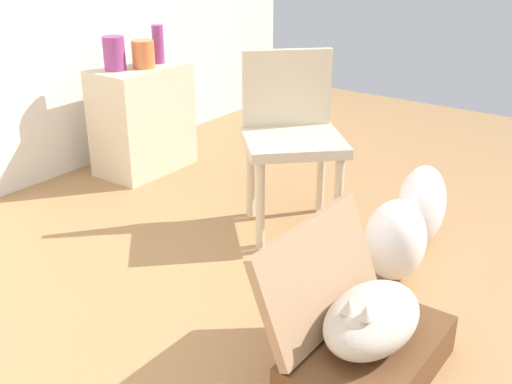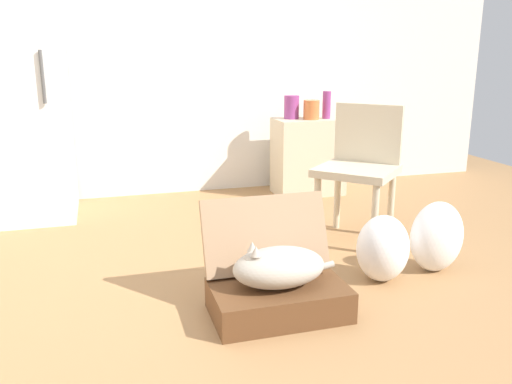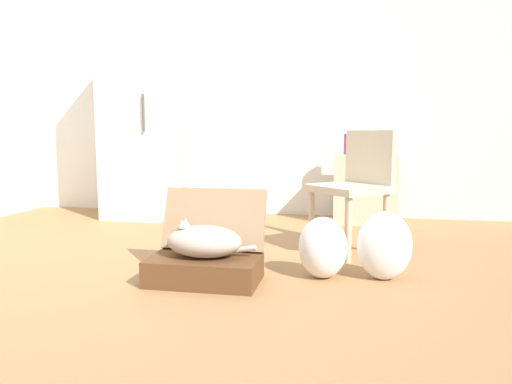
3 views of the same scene
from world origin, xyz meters
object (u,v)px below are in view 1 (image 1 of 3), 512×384
at_px(vase_short, 158,44).
at_px(chair, 291,131).
at_px(cat, 371,319).
at_px(plastic_bag_clear, 421,207).
at_px(suitcase_base, 368,359).
at_px(vase_tall, 114,53).
at_px(vase_round, 143,54).
at_px(plastic_bag_white, 396,240).
at_px(side_table, 143,119).

distance_m(vase_short, chair, 1.20).
relative_size(cat, plastic_bag_clear, 1.27).
distance_m(suitcase_base, cat, 0.17).
relative_size(vase_tall, vase_round, 1.21).
height_order(plastic_bag_white, vase_tall, vase_tall).
relative_size(side_table, vase_short, 2.84).
distance_m(cat, plastic_bag_white, 0.71).
bearing_deg(suitcase_base, vase_short, 61.30).
relative_size(plastic_bag_white, vase_tall, 1.89).
relative_size(cat, chair, 0.59).
relative_size(vase_short, vase_round, 1.44).
xyz_separation_m(plastic_bag_clear, vase_short, (0.09, 1.79, 0.57)).
relative_size(plastic_bag_clear, vase_short, 1.76).
distance_m(vase_tall, chair, 1.24).
height_order(cat, vase_round, vase_round).
bearing_deg(side_table, vase_short, -11.40).
relative_size(suitcase_base, side_table, 0.97).
height_order(suitcase_base, cat, cat).
bearing_deg(cat, vase_short, 61.18).
bearing_deg(plastic_bag_white, cat, -162.41).
relative_size(plastic_bag_white, vase_round, 2.29).
distance_m(cat, vase_short, 2.38).
distance_m(side_table, vase_short, 0.47).
bearing_deg(vase_round, vase_tall, 148.94).
xyz_separation_m(plastic_bag_clear, side_table, (-0.06, 1.82, 0.12)).
bearing_deg(suitcase_base, cat, 176.38).
bearing_deg(vase_tall, suitcase_base, -111.34).
height_order(side_table, chair, chair).
bearing_deg(vase_tall, cat, -111.48).
height_order(vase_tall, chair, chair).
bearing_deg(suitcase_base, plastic_bag_clear, 13.68).
xyz_separation_m(suitcase_base, vase_short, (1.12, 2.04, 0.70)).
distance_m(suitcase_base, plastic_bag_clear, 1.06).
height_order(vase_tall, vase_short, vase_short).
relative_size(side_table, chair, 0.75).
bearing_deg(vase_tall, plastic_bag_white, -94.71).
relative_size(cat, vase_short, 2.24).
xyz_separation_m(cat, vase_tall, (0.83, 2.11, 0.51)).
distance_m(vase_tall, vase_short, 0.30).
distance_m(plastic_bag_white, vase_round, 1.91).
distance_m(suitcase_base, plastic_bag_white, 0.71).
height_order(suitcase_base, vase_round, vase_round).
distance_m(plastic_bag_white, vase_short, 1.97).
xyz_separation_m(cat, vase_round, (0.98, 2.02, 0.49)).
bearing_deg(plastic_bag_white, plastic_bag_clear, 5.69).
relative_size(side_table, vase_round, 4.08).
xyz_separation_m(cat, plastic_bag_white, (0.67, 0.21, -0.06)).
bearing_deg(suitcase_base, plastic_bag_white, 17.76).
bearing_deg(plastic_bag_white, side_table, 80.75).
relative_size(cat, vase_tall, 2.66).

